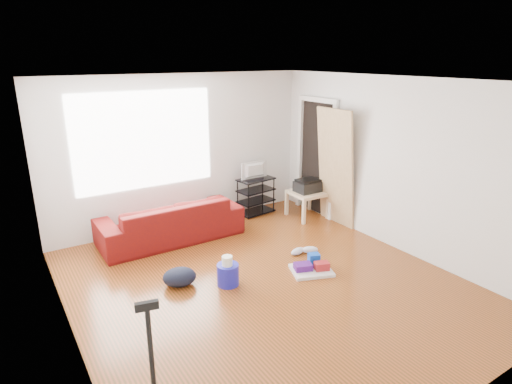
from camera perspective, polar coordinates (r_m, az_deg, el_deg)
room at (r=5.20m, az=1.06°, el=0.84°), size 4.51×5.01×2.51m
sofa at (r=6.91m, az=-11.16°, el=-6.17°), size 2.19×0.86×0.64m
tv_stand at (r=7.76m, az=-0.03°, el=-0.47°), size 0.69×0.45×0.66m
tv at (r=7.62m, az=-0.03°, el=2.90°), size 0.52×0.07×0.30m
side_table at (r=7.62m, az=6.87°, el=-0.47°), size 0.60×0.60×0.47m
printer at (r=7.56m, az=6.92°, el=0.85°), size 0.43×0.33×0.22m
bucket at (r=5.55m, az=-3.73°, el=-12.17°), size 0.29×0.29×0.28m
toilet_paper at (r=5.44m, az=-3.84°, el=-10.44°), size 0.13×0.13×0.12m
cleaning_tray at (r=5.86m, az=7.44°, el=-9.92°), size 0.64×0.58×0.19m
backpack at (r=5.60m, az=-10.10°, el=-12.12°), size 0.50×0.44×0.23m
sneakers at (r=6.33m, az=6.37°, el=-7.76°), size 0.45×0.23×0.10m
door_panel at (r=7.53m, az=10.13°, el=-4.07°), size 0.25×0.79×1.96m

